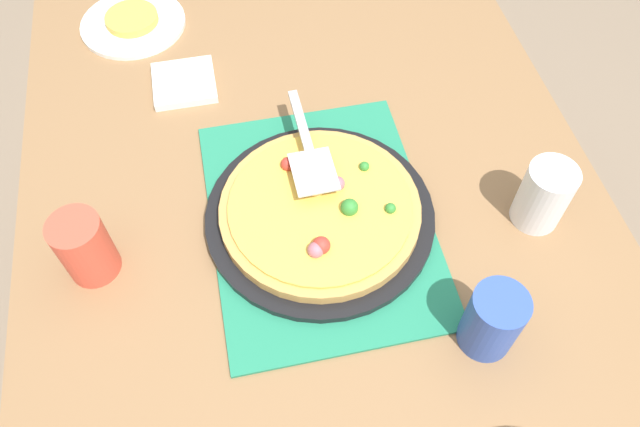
{
  "coord_description": "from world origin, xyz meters",
  "views": [
    {
      "loc": [
        0.55,
        -0.12,
        1.61
      ],
      "look_at": [
        0.0,
        0.0,
        0.77
      ],
      "focal_mm": 34.43,
      "sensor_mm": 36.0,
      "label": 1
    }
  ],
  "objects": [
    {
      "name": "pizza",
      "position": [
        0.0,
        0.0,
        0.78
      ],
      "size": [
        0.33,
        0.33,
        0.05
      ],
      "color": "tan",
      "rests_on": "pizza_pan"
    },
    {
      "name": "napkin_stack",
      "position": [
        -0.37,
        -0.2,
        0.76
      ],
      "size": [
        0.12,
        0.12,
        0.02
      ],
      "primitive_type": "cube",
      "color": "white",
      "rests_on": "dining_table"
    },
    {
      "name": "ground_plane",
      "position": [
        0.0,
        0.0,
        0.0
      ],
      "size": [
        8.0,
        8.0,
        0.0
      ],
      "primitive_type": "plane",
      "color": "#84705B"
    },
    {
      "name": "pizza_pan",
      "position": [
        0.0,
        0.0,
        0.76
      ],
      "size": [
        0.38,
        0.38,
        0.01
      ],
      "primitive_type": "cylinder",
      "color": "black",
      "rests_on": "placemat"
    },
    {
      "name": "served_slice_right",
      "position": [
        -0.57,
        -0.29,
        0.77
      ],
      "size": [
        0.11,
        0.11,
        0.02
      ],
      "primitive_type": "cylinder",
      "color": "#EAB747",
      "rests_on": "plate_far_right"
    },
    {
      "name": "cup_near",
      "position": [
        0.07,
        0.35,
        0.81
      ],
      "size": [
        0.08,
        0.08,
        0.12
      ],
      "primitive_type": "cylinder",
      "color": "white",
      "rests_on": "dining_table"
    },
    {
      "name": "cup_corner",
      "position": [
        0.25,
        0.19,
        0.81
      ],
      "size": [
        0.08,
        0.08,
        0.12
      ],
      "primitive_type": "cylinder",
      "color": "#3351AD",
      "rests_on": "dining_table"
    },
    {
      "name": "plate_far_right",
      "position": [
        -0.57,
        -0.29,
        0.76
      ],
      "size": [
        0.22,
        0.22,
        0.01
      ],
      "primitive_type": "cylinder",
      "color": "white",
      "rests_on": "dining_table"
    },
    {
      "name": "dining_table",
      "position": [
        0.0,
        0.0,
        0.64
      ],
      "size": [
        1.4,
        1.0,
        0.75
      ],
      "color": "olive",
      "rests_on": "ground_plane"
    },
    {
      "name": "pizza_server",
      "position": [
        -0.1,
        -0.0,
        0.82
      ],
      "size": [
        0.23,
        0.07,
        0.01
      ],
      "color": "silver",
      "rests_on": "pizza"
    },
    {
      "name": "cup_far",
      "position": [
        0.01,
        -0.37,
        0.81
      ],
      "size": [
        0.08,
        0.08,
        0.12
      ],
      "primitive_type": "cylinder",
      "color": "#E04C38",
      "rests_on": "dining_table"
    },
    {
      "name": "placemat",
      "position": [
        0.0,
        0.0,
        0.75
      ],
      "size": [
        0.48,
        0.36,
        0.01
      ],
      "primitive_type": "cube",
      "color": "#237F5B",
      "rests_on": "dining_table"
    }
  ]
}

